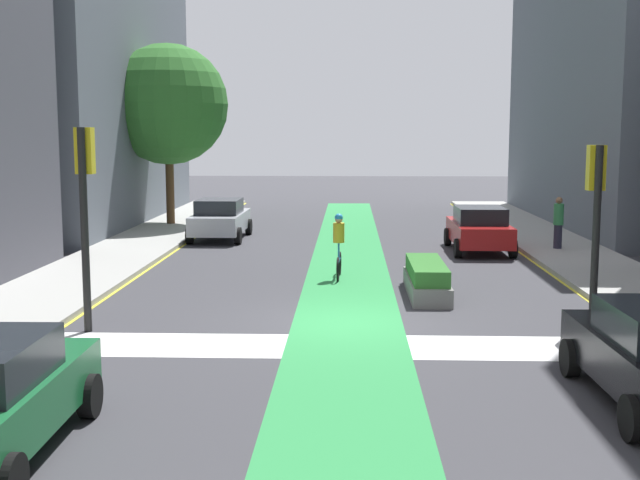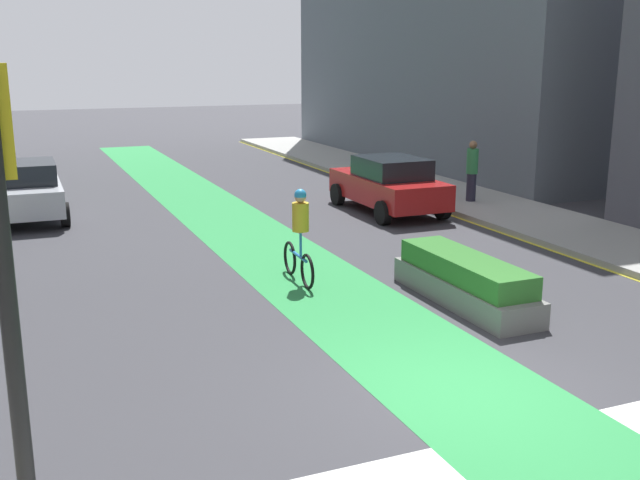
# 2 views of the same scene
# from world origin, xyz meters

# --- Properties ---
(ground_plane) EXTENTS (120.00, 120.00, 0.00)m
(ground_plane) POSITION_xyz_m (0.00, 0.00, 0.00)
(ground_plane) COLOR #38383D
(bike_lane_paint) EXTENTS (2.40, 60.00, 0.01)m
(bike_lane_paint) POSITION_xyz_m (0.06, 0.00, 0.00)
(bike_lane_paint) COLOR #2D8C47
(bike_lane_paint) RESTS_ON ground_plane
(crosswalk_band) EXTENTS (12.00, 1.80, 0.01)m
(crosswalk_band) POSITION_xyz_m (0.00, -2.00, 0.00)
(crosswalk_band) COLOR silver
(crosswalk_band) RESTS_ON ground_plane
(car_red_right_far) EXTENTS (2.03, 4.21, 1.57)m
(car_red_right_far) POSITION_xyz_m (4.58, 10.80, 0.80)
(car_red_right_far) COLOR #A51919
(car_red_right_far) RESTS_ON ground_plane
(car_silver_left_far) EXTENTS (2.06, 4.22, 1.57)m
(car_silver_left_far) POSITION_xyz_m (-4.90, 13.77, 0.80)
(car_silver_left_far) COLOR #B2B7BF
(car_silver_left_far) RESTS_ON ground_plane
(cyclist_in_lane) EXTENTS (0.32, 1.73, 1.86)m
(cyclist_in_lane) POSITION_xyz_m (-0.20, 5.39, 0.97)
(cyclist_in_lane) COLOR black
(cyclist_in_lane) RESTS_ON ground_plane
(pedestrian_sidewalk_right_a) EXTENTS (0.34, 0.34, 1.77)m
(pedestrian_sidewalk_right_a) POSITION_xyz_m (7.25, 10.68, 1.06)
(pedestrian_sidewalk_right_a) COLOR #262638
(pedestrian_sidewalk_right_a) RESTS_ON sidewalk_right
(median_planter) EXTENTS (0.95, 3.47, 0.85)m
(median_planter) POSITION_xyz_m (2.06, 3.12, 0.40)
(median_planter) COLOR slate
(median_planter) RESTS_ON ground_plane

